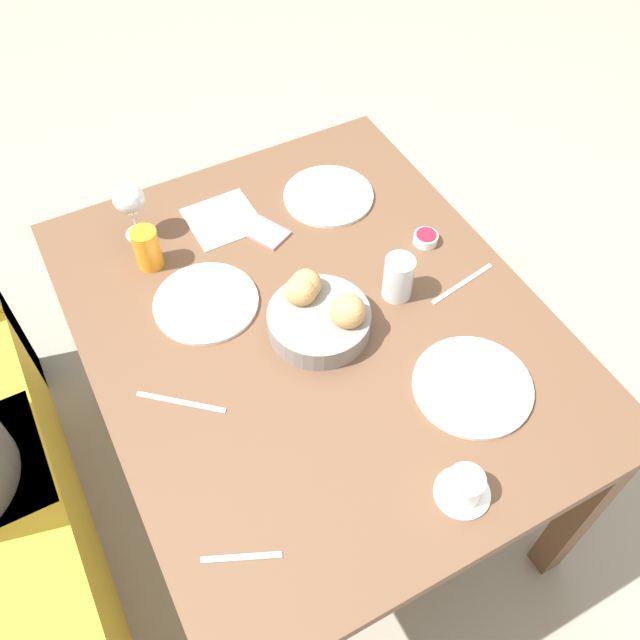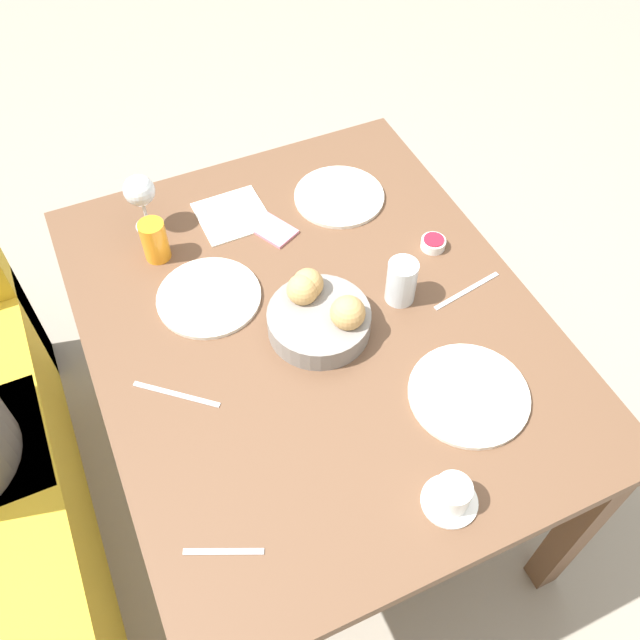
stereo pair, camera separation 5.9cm
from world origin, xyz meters
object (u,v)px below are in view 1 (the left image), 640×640
plate_near_left (473,386)px  cell_phone (259,229)px  water_tumbler (398,278)px  coffee_cup (464,487)px  spoon_coffee (241,557)px  jam_bowl_berry (426,238)px  knife_silver (181,402)px  napkin (223,219)px  bread_basket (320,314)px  wine_glass (129,200)px  plate_far_center (206,303)px  plate_near_right (329,196)px  fork_silver (462,284)px  juice_glass (147,248)px

plate_near_left → cell_phone: bearing=17.4°
water_tumbler → coffee_cup: water_tumbler is taller
spoon_coffee → water_tumbler: bearing=-55.3°
water_tumbler → jam_bowl_berry: water_tumbler is taller
jam_bowl_berry → knife_silver: bearing=102.1°
jam_bowl_berry → napkin: (0.31, 0.41, -0.01)m
bread_basket → jam_bowl_berry: (0.11, -0.35, -0.03)m
jam_bowl_berry → wine_glass: bearing=59.9°
plate_near_left → plate_far_center: (0.47, 0.40, 0.00)m
bread_basket → knife_silver: bearing=96.9°
plate_near_right → water_tumbler: size_ratio=2.13×
plate_near_left → spoon_coffee: size_ratio=1.85×
knife_silver → jam_bowl_berry: bearing=-77.9°
water_tumbler → plate_far_center: bearing=66.1°
plate_near_right → cell_phone: bearing=96.7°
wine_glass → napkin: size_ratio=0.91×
plate_far_center → fork_silver: (-0.22, -0.55, -0.00)m
plate_near_right → spoon_coffee: 0.95m
spoon_coffee → coffee_cup: bearing=-101.6°
bread_basket → spoon_coffee: bread_basket is taller
plate_far_center → plate_near_left: bearing=-139.2°
jam_bowl_berry → fork_silver: bearing=-179.6°
spoon_coffee → napkin: (0.80, -0.30, 0.00)m
plate_near_right → fork_silver: size_ratio=1.23×
plate_near_left → cell_phone: plate_near_left is taller
bread_basket → napkin: (0.41, 0.06, -0.04)m
jam_bowl_berry → spoon_coffee: jam_bowl_berry is taller
cell_phone → plate_near_right: bearing=-83.3°
cell_phone → juice_glass: bearing=86.6°
coffee_cup → jam_bowl_berry: 0.66m
cell_phone → coffee_cup: bearing=-177.0°
knife_silver → napkin: 0.54m
spoon_coffee → juice_glass: bearing=-7.2°
wine_glass → knife_silver: (-0.50, 0.08, -0.11)m
plate_near_left → napkin: 0.75m
fork_silver → knife_silver: size_ratio=1.25×
plate_near_right → fork_silver: (-0.41, -0.13, -0.00)m
plate_near_left → jam_bowl_berry: size_ratio=4.17×
wine_glass → coffee_cup: wine_glass is taller
fork_silver → cell_phone: 0.52m
spoon_coffee → napkin: 0.86m
plate_far_center → coffee_cup: bearing=-159.1°
plate_near_left → napkin: bearing=20.4°
plate_far_center → knife_silver: size_ratio=1.57×
bread_basket → plate_near_left: 0.36m
bread_basket → water_tumbler: (0.00, -0.20, 0.01)m
plate_near_right → knife_silver: 0.69m
plate_near_right → wine_glass: (0.10, 0.48, 0.11)m
wine_glass → coffee_cup: (-0.94, -0.31, -0.08)m
bread_basket → cell_phone: 0.34m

